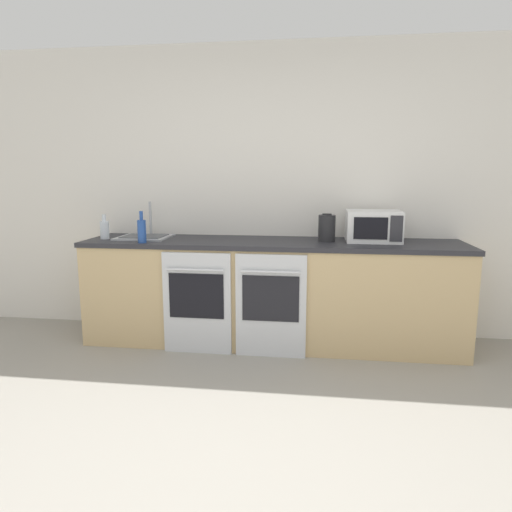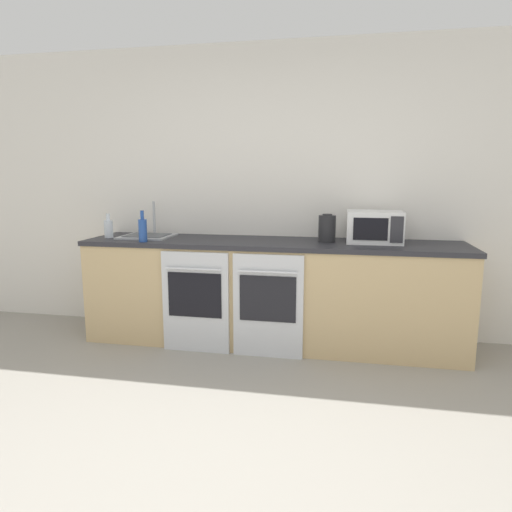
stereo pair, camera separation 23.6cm
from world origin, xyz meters
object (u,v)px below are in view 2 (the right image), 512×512
Objects in this scene: bottle_clear at (109,228)px; bottle_blue at (143,230)px; oven_left at (195,302)px; sink at (148,235)px; kettle at (327,228)px; microwave at (374,227)px; oven_right at (268,306)px.

bottle_blue is at bearing -24.66° from bottle_clear.
bottle_blue reaches higher than bottle_clear.
oven_left is 3.20× the size of bottle_blue.
bottle_clear is at bearing -162.26° from sink.
oven_left is 3.58× the size of kettle.
sink is (-1.99, -0.04, -0.11)m from microwave.
kettle is at bearing 11.02° from bottle_blue.
bottle_clear is at bearing -176.42° from microwave.
microwave is at bearing 27.41° from oven_right.
bottle_blue reaches higher than microwave.
sink is (-0.57, 0.38, 0.49)m from oven_left.
oven_left is 1.00× the size of oven_right.
kettle is at bearing 20.30° from oven_left.
bottle_blue is at bearing -72.57° from sink.
oven_left is 1.88× the size of microwave.
bottle_blue is 1.54m from kettle.
kettle reaches higher than bottle_clear.
oven_right is at bearing -138.50° from kettle.
oven_left is 0.75m from bottle_blue.
oven_left is 1.25m from kettle.
kettle is 1.61m from sink.
bottle_clear is 0.46m from bottle_blue.
bottle_clear is 1.93m from kettle.
bottle_blue is at bearing 169.52° from oven_left.
bottle_clear is (-0.90, 0.28, 0.55)m from oven_left.
sink is at bearing 179.97° from kettle.
bottle_clear is at bearing 169.41° from oven_right.
kettle is (0.43, 0.38, 0.58)m from oven_right.
oven_left is 1.89× the size of sink.
microwave is at bearing 6.19° from kettle.
bottle_blue is (-1.90, -0.34, -0.03)m from microwave.
oven_right is 0.82m from kettle.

